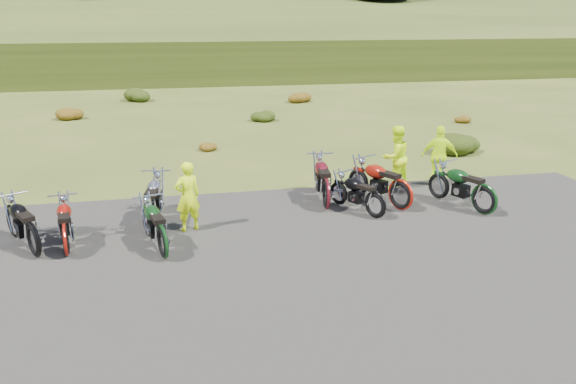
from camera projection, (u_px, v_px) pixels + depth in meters
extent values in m
plane|color=#3C4818|center=(255.00, 251.00, 11.65)|extent=(300.00, 300.00, 0.00)
cube|color=black|center=(271.00, 296.00, 9.78)|extent=(20.00, 12.00, 0.04)
cube|color=#304316|center=(175.00, 38.00, 114.28)|extent=(300.00, 90.00, 9.17)
cylinder|color=black|center=(87.00, 3.00, 54.83)|extent=(0.70, 0.70, 2.20)
cylinder|color=black|center=(381.00, 6.00, 59.75)|extent=(0.70, 0.70, 2.20)
ellipsoid|color=#6E370D|center=(68.00, 112.00, 25.82)|extent=(1.30, 1.30, 0.77)
ellipsoid|color=black|center=(138.00, 93.00, 31.30)|extent=(1.56, 1.56, 0.92)
ellipsoid|color=#6E370D|center=(206.00, 144.00, 20.09)|extent=(0.77, 0.77, 0.45)
ellipsoid|color=black|center=(262.00, 115.00, 25.57)|extent=(1.03, 1.03, 0.61)
ellipsoid|color=#6E370D|center=(298.00, 95.00, 31.05)|extent=(1.30, 1.30, 0.77)
ellipsoid|color=black|center=(458.00, 140.00, 19.74)|extent=(1.56, 1.56, 0.92)
ellipsoid|color=#6E370D|center=(460.00, 117.00, 25.31)|extent=(0.77, 0.77, 0.45)
imported|color=#D4F90D|center=(188.00, 198.00, 12.48)|extent=(0.67, 0.55, 1.59)
imported|color=#D4F90D|center=(395.00, 158.00, 15.52)|extent=(1.02, 0.90, 1.76)
imported|color=#D4F90D|center=(439.00, 157.00, 15.75)|extent=(1.09, 0.72, 1.72)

